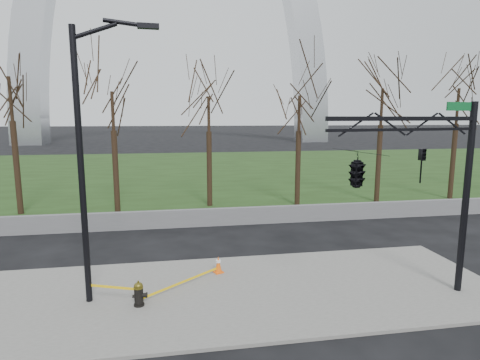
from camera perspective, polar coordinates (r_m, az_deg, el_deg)
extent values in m
plane|color=black|center=(12.92, -2.78, -16.28)|extent=(500.00, 500.00, 0.00)
cube|color=slate|center=(12.90, -2.79, -16.08)|extent=(18.00, 6.00, 0.10)
cube|color=#1F3513|center=(41.98, -7.78, 1.48)|extent=(120.00, 40.00, 0.06)
cube|color=#59595B|center=(20.29, -5.56, -5.46)|extent=(60.00, 0.30, 0.90)
cylinder|color=black|center=(12.38, -14.43, -17.12)|extent=(0.31, 0.31, 0.05)
cylinder|color=black|center=(12.27, -14.48, -16.10)|extent=(0.23, 0.23, 0.54)
cylinder|color=black|center=(12.22, -13.58, -15.93)|extent=(0.19, 0.16, 0.14)
cylinder|color=black|center=(12.29, -15.13, -16.00)|extent=(0.10, 0.10, 0.09)
cylinder|color=brown|center=(12.15, -14.54, -14.86)|extent=(0.27, 0.27, 0.05)
ellipsoid|color=brown|center=(12.13, -14.55, -14.63)|extent=(0.25, 0.25, 0.19)
cylinder|color=brown|center=(12.09, -14.57, -14.15)|extent=(0.05, 0.05, 0.07)
cube|color=#FF5F0D|center=(14.29, -3.16, -13.20)|extent=(0.40, 0.40, 0.03)
cone|color=#FF5F0D|center=(14.18, -3.17, -12.08)|extent=(0.24, 0.24, 0.57)
cylinder|color=white|center=(14.14, -3.17, -11.69)|extent=(0.18, 0.18, 0.09)
cylinder|color=black|center=(12.02, -22.06, 1.09)|extent=(0.18, 0.18, 8.00)
cylinder|color=black|center=(12.07, -20.48, 19.60)|extent=(1.27, 0.19, 0.56)
cylinder|color=black|center=(12.06, -16.26, 21.03)|extent=(1.21, 0.19, 0.22)
cube|color=black|center=(12.04, -13.20, 20.92)|extent=(0.61, 0.25, 0.14)
cylinder|color=black|center=(13.91, 29.95, -2.64)|extent=(0.20, 0.20, 6.00)
cube|color=black|center=(11.88, 22.89, 8.22)|extent=(4.95, 0.94, 0.12)
cube|color=black|center=(11.89, 22.80, 6.77)|extent=(4.95, 0.90, 0.08)
cube|color=#0C5926|center=(13.23, 29.20, 9.32)|extent=(0.89, 0.19, 0.25)
imported|color=black|center=(12.44, 24.91, 1.85)|extent=(0.19, 0.22, 1.00)
imported|color=black|center=(11.03, 16.65, 1.49)|extent=(0.93, 2.54, 1.00)
cube|color=yellow|center=(12.52, -17.93, -14.60)|extent=(1.49, 0.57, 0.08)
cube|color=yellow|center=(13.20, -8.36, -14.46)|extent=(2.57, 2.06, 0.08)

